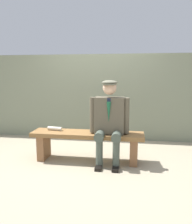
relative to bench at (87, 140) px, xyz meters
The scene contains 5 objects.
ground_plane 0.36m from the bench, ahead, with size 30.00×30.00×0.00m, color tan.
bench is the anchor object (origin of this frame).
seated_man 0.55m from the bench, behind, with size 0.65×0.57×1.37m.
rolled_magazine 0.61m from the bench, ahead, with size 0.07×0.07×0.26m, color beige.
stadium_wall 1.60m from the bench, 90.00° to the right, with size 12.00×0.24×1.89m, color gray.
Camera 1 is at (-0.71, 3.67, 1.46)m, focal length 36.78 mm.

